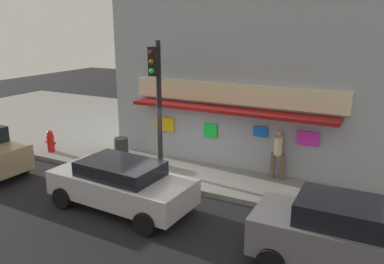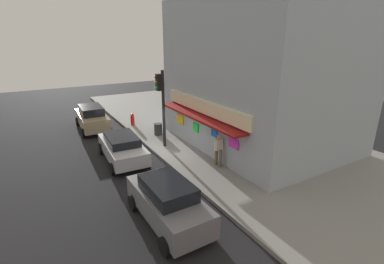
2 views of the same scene
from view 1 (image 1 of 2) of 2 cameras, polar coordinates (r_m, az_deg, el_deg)
The scene contains 9 objects.
ground_plane at distance 13.28m, azimuth -4.38°, elevation -8.08°, with size 55.25×55.25×0.00m, color black.
sidewalk at distance 18.02m, azimuth 5.20°, elevation -1.35°, with size 36.83×11.39×0.18m, color gray.
corner_building at distance 17.41m, azimuth 11.20°, elevation 12.48°, with size 10.33×8.84×8.58m.
traffic_light at distance 13.35m, azimuth -5.15°, elevation 6.18°, with size 0.32×0.58×4.62m.
fire_hydrant at distance 17.15m, azimuth -20.02°, elevation -1.29°, with size 0.54×0.30×0.91m.
trash_can at distance 15.69m, azimuth -10.33°, elevation -2.27°, with size 0.55×0.55×0.80m, color #2D2D2D.
pedestrian at distance 13.48m, azimuth 12.53°, elevation -2.88°, with size 0.49×0.56×1.74m.
parked_car_silver at distance 11.73m, azimuth -10.33°, elevation -7.45°, with size 4.44×2.21×1.47m.
parked_car_grey at distance 9.34m, azimuth 21.91°, elevation -14.09°, with size 4.15×1.96×1.69m.
Camera 1 is at (6.51, -10.28, 5.33)m, focal length 36.38 mm.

